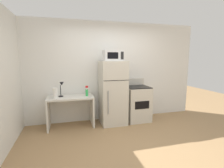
{
  "coord_description": "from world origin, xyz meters",
  "views": [
    {
      "loc": [
        -1.11,
        -2.71,
        1.66
      ],
      "look_at": [
        -0.07,
        1.1,
        1.05
      ],
      "focal_mm": 26.96,
      "sensor_mm": 36.0,
      "label": 1
    }
  ],
  "objects_px": {
    "oven_range": "(137,103)",
    "microwave": "(113,56)",
    "desk": "(71,106)",
    "paper_towel_roll": "(55,93)",
    "desk_lamp": "(61,87)",
    "spray_bottle": "(87,92)",
    "refrigerator": "(113,93)"
  },
  "relations": [
    {
      "from": "desk",
      "to": "refrigerator",
      "type": "relative_size",
      "value": 0.68
    },
    {
      "from": "desk_lamp",
      "to": "microwave",
      "type": "bearing_deg",
      "value": -4.02
    },
    {
      "from": "spray_bottle",
      "to": "refrigerator",
      "type": "xyz_separation_m",
      "value": [
        0.65,
        0.01,
        -0.05
      ]
    },
    {
      "from": "oven_range",
      "to": "microwave",
      "type": "bearing_deg",
      "value": -176.55
    },
    {
      "from": "microwave",
      "to": "oven_range",
      "type": "xyz_separation_m",
      "value": [
        0.69,
        0.04,
        -1.25
      ]
    },
    {
      "from": "desk",
      "to": "paper_towel_roll",
      "type": "xyz_separation_m",
      "value": [
        -0.34,
        -0.1,
        0.35
      ]
    },
    {
      "from": "paper_towel_roll",
      "to": "refrigerator",
      "type": "relative_size",
      "value": 0.15
    },
    {
      "from": "paper_towel_roll",
      "to": "refrigerator",
      "type": "bearing_deg",
      "value": 2.56
    },
    {
      "from": "spray_bottle",
      "to": "refrigerator",
      "type": "height_order",
      "value": "refrigerator"
    },
    {
      "from": "desk_lamp",
      "to": "spray_bottle",
      "type": "bearing_deg",
      "value": -7.09
    },
    {
      "from": "spray_bottle",
      "to": "oven_range",
      "type": "relative_size",
      "value": 0.23
    },
    {
      "from": "spray_bottle",
      "to": "microwave",
      "type": "xyz_separation_m",
      "value": [
        0.65,
        -0.01,
        0.87
      ]
    },
    {
      "from": "desk",
      "to": "spray_bottle",
      "type": "xyz_separation_m",
      "value": [
        0.39,
        -0.04,
        0.33
      ]
    },
    {
      "from": "desk",
      "to": "microwave",
      "type": "xyz_separation_m",
      "value": [
        1.05,
        -0.06,
        1.2
      ]
    },
    {
      "from": "desk",
      "to": "paper_towel_roll",
      "type": "height_order",
      "value": "paper_towel_roll"
    },
    {
      "from": "spray_bottle",
      "to": "microwave",
      "type": "bearing_deg",
      "value": -1.25
    },
    {
      "from": "paper_towel_roll",
      "to": "microwave",
      "type": "relative_size",
      "value": 0.52
    },
    {
      "from": "desk_lamp",
      "to": "spray_bottle",
      "type": "distance_m",
      "value": 0.61
    },
    {
      "from": "spray_bottle",
      "to": "oven_range",
      "type": "bearing_deg",
      "value": 1.16
    },
    {
      "from": "refrigerator",
      "to": "microwave",
      "type": "xyz_separation_m",
      "value": [
        0.0,
        -0.02,
        0.93
      ]
    },
    {
      "from": "desk",
      "to": "desk_lamp",
      "type": "distance_m",
      "value": 0.51
    },
    {
      "from": "desk_lamp",
      "to": "oven_range",
      "type": "distance_m",
      "value": 2.0
    },
    {
      "from": "desk_lamp",
      "to": "microwave",
      "type": "relative_size",
      "value": 0.77
    },
    {
      "from": "desk",
      "to": "microwave",
      "type": "height_order",
      "value": "microwave"
    },
    {
      "from": "desk",
      "to": "spray_bottle",
      "type": "distance_m",
      "value": 0.52
    },
    {
      "from": "paper_towel_roll",
      "to": "oven_range",
      "type": "height_order",
      "value": "oven_range"
    },
    {
      "from": "spray_bottle",
      "to": "paper_towel_roll",
      "type": "distance_m",
      "value": 0.73
    },
    {
      "from": "oven_range",
      "to": "desk_lamp",
      "type": "bearing_deg",
      "value": 178.64
    },
    {
      "from": "desk",
      "to": "refrigerator",
      "type": "bearing_deg",
      "value": -1.98
    },
    {
      "from": "desk",
      "to": "oven_range",
      "type": "xyz_separation_m",
      "value": [
        1.73,
        -0.02,
        -0.05
      ]
    },
    {
      "from": "desk_lamp",
      "to": "paper_towel_roll",
      "type": "relative_size",
      "value": 1.47
    },
    {
      "from": "desk",
      "to": "spray_bottle",
      "type": "height_order",
      "value": "spray_bottle"
    }
  ]
}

